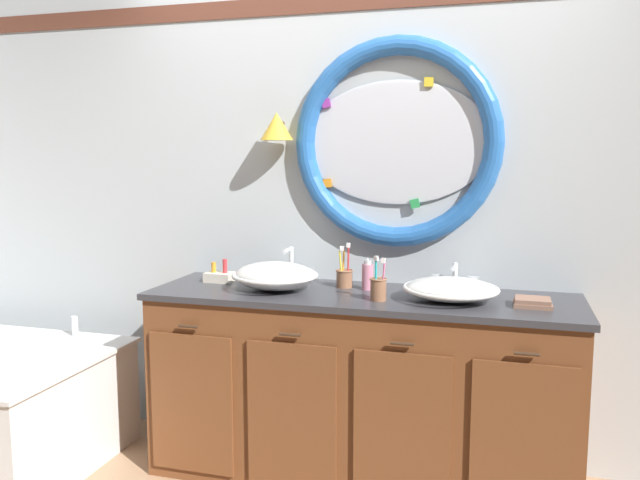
{
  "coord_description": "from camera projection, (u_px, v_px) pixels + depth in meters",
  "views": [
    {
      "loc": [
        0.73,
        -2.67,
        1.57
      ],
      "look_at": [
        -0.12,
        0.25,
        1.16
      ],
      "focal_mm": 36.06,
      "sensor_mm": 36.0,
      "label": 1
    }
  ],
  "objects": [
    {
      "name": "back_wall_assembly",
      "position": [
        363.0,
        201.0,
        3.33
      ],
      "size": [
        6.4,
        0.26,
        2.6
      ],
      "color": "silver",
      "rests_on": "ground_plane"
    },
    {
      "name": "vanity_counter",
      "position": [
        360.0,
        386.0,
        3.11
      ],
      "size": [
        2.03,
        0.63,
        0.91
      ],
      "color": "brown",
      "rests_on": "ground_plane"
    },
    {
      "name": "sink_basin_left",
      "position": [
        275.0,
        276.0,
        3.13
      ],
      "size": [
        0.42,
        0.42,
        0.14
      ],
      "color": "white",
      "rests_on": "vanity_counter"
    },
    {
      "name": "sink_basin_right",
      "position": [
        451.0,
        289.0,
        2.9
      ],
      "size": [
        0.43,
        0.43,
        0.1
      ],
      "color": "white",
      "rests_on": "vanity_counter"
    },
    {
      "name": "faucet_set_left",
      "position": [
        291.0,
        267.0,
        3.36
      ],
      "size": [
        0.24,
        0.14,
        0.18
      ],
      "color": "silver",
      "rests_on": "vanity_counter"
    },
    {
      "name": "faucet_set_right",
      "position": [
        455.0,
        279.0,
        3.12
      ],
      "size": [
        0.23,
        0.14,
        0.14
      ],
      "color": "silver",
      "rests_on": "vanity_counter"
    },
    {
      "name": "toothbrush_holder_left",
      "position": [
        344.0,
        277.0,
        3.18
      ],
      "size": [
        0.09,
        0.09,
        0.22
      ],
      "color": "#996647",
      "rests_on": "vanity_counter"
    },
    {
      "name": "toothbrush_holder_right",
      "position": [
        378.0,
        288.0,
        2.9
      ],
      "size": [
        0.08,
        0.08,
        0.2
      ],
      "color": "#996647",
      "rests_on": "vanity_counter"
    },
    {
      "name": "soap_dispenser",
      "position": [
        368.0,
        276.0,
        3.13
      ],
      "size": [
        0.06,
        0.06,
        0.15
      ],
      "color": "pink",
      "rests_on": "vanity_counter"
    },
    {
      "name": "folded_hand_towel",
      "position": [
        533.0,
        302.0,
        2.79
      ],
      "size": [
        0.16,
        0.14,
        0.04
      ],
      "color": "#936B56",
      "rests_on": "vanity_counter"
    },
    {
      "name": "toiletry_basket",
      "position": [
        220.0,
        276.0,
        3.33
      ],
      "size": [
        0.14,
        0.1,
        0.12
      ],
      "color": "beige",
      "rests_on": "vanity_counter"
    }
  ]
}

